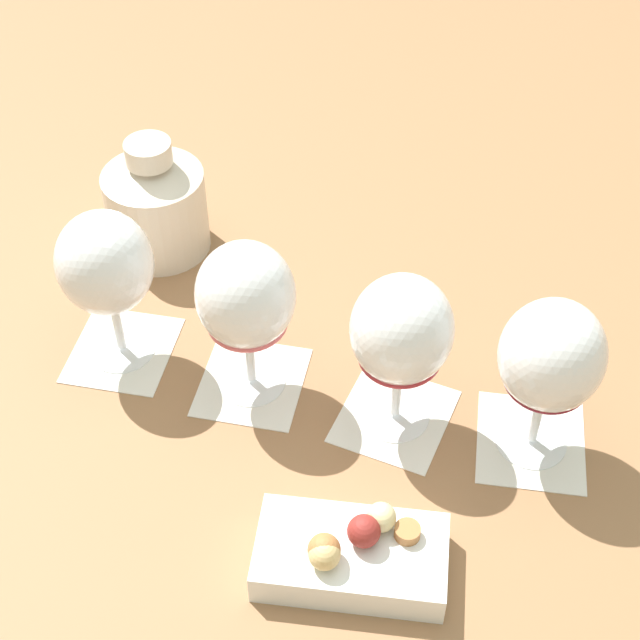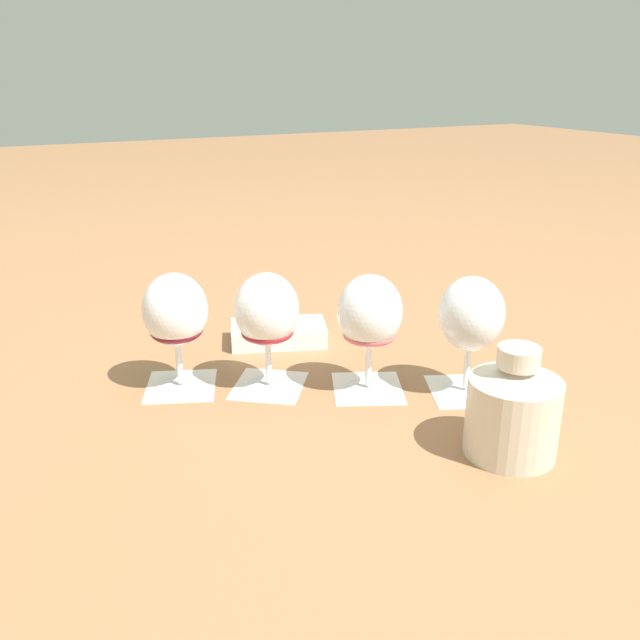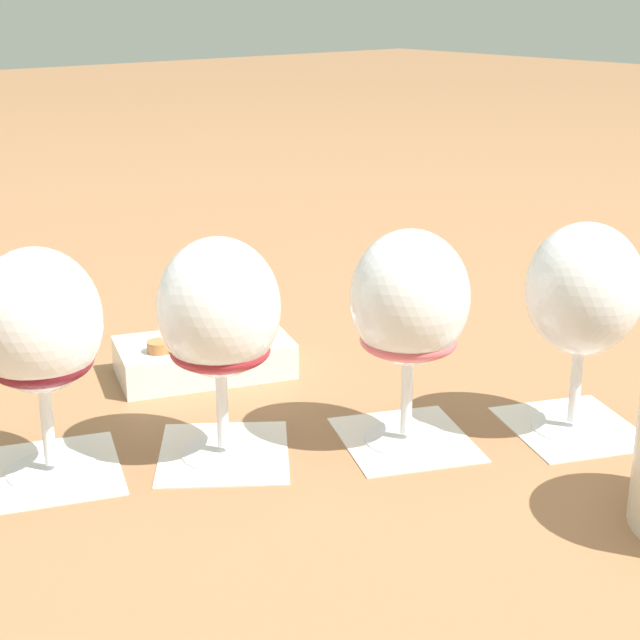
{
  "view_description": "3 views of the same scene",
  "coord_description": "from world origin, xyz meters",
  "px_view_note": "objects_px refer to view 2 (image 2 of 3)",
  "views": [
    {
      "loc": [
        -0.15,
        -0.65,
        0.78
      ],
      "look_at": [
        0.0,
        0.0,
        0.11
      ],
      "focal_mm": 55.0,
      "sensor_mm": 36.0,
      "label": 1
    },
    {
      "loc": [
        0.43,
        0.86,
        0.47
      ],
      "look_at": [
        0.0,
        0.0,
        0.11
      ],
      "focal_mm": 38.0,
      "sensor_mm": 36.0,
      "label": 2
    },
    {
      "loc": [
        0.48,
        0.58,
        0.37
      ],
      "look_at": [
        0.0,
        0.0,
        0.11
      ],
      "focal_mm": 55.0,
      "sensor_mm": 36.0,
      "label": 3
    }
  ],
  "objects_px": {
    "wine_glass_1": "(370,316)",
    "wine_glass_0": "(471,319)",
    "snack_dish": "(278,331)",
    "ceramic_vase": "(513,408)",
    "wine_glass_3": "(175,315)",
    "wine_glass_2": "(267,314)"
  },
  "relations": [
    {
      "from": "wine_glass_1",
      "to": "ceramic_vase",
      "type": "height_order",
      "value": "wine_glass_1"
    },
    {
      "from": "wine_glass_0",
      "to": "ceramic_vase",
      "type": "relative_size",
      "value": 1.23
    },
    {
      "from": "wine_glass_3",
      "to": "snack_dish",
      "type": "xyz_separation_m",
      "value": [
        -0.21,
        -0.1,
        -0.1
      ]
    },
    {
      "from": "wine_glass_2",
      "to": "ceramic_vase",
      "type": "xyz_separation_m",
      "value": [
        -0.2,
        0.32,
        -0.06
      ]
    },
    {
      "from": "wine_glass_0",
      "to": "ceramic_vase",
      "type": "xyz_separation_m",
      "value": [
        0.06,
        0.17,
        -0.06
      ]
    },
    {
      "from": "snack_dish",
      "to": "ceramic_vase",
      "type": "bearing_deg",
      "value": 103.55
    },
    {
      "from": "wine_glass_0",
      "to": "wine_glass_2",
      "type": "bearing_deg",
      "value": -30.47
    },
    {
      "from": "wine_glass_1",
      "to": "ceramic_vase",
      "type": "bearing_deg",
      "value": 105.58
    },
    {
      "from": "snack_dish",
      "to": "wine_glass_3",
      "type": "bearing_deg",
      "value": 24.78
    },
    {
      "from": "wine_glass_0",
      "to": "snack_dish",
      "type": "relative_size",
      "value": 0.96
    },
    {
      "from": "wine_glass_1",
      "to": "wine_glass_2",
      "type": "xyz_separation_m",
      "value": [
        0.13,
        -0.08,
        -0.0
      ]
    },
    {
      "from": "wine_glass_1",
      "to": "wine_glass_0",
      "type": "bearing_deg",
      "value": 149.31
    },
    {
      "from": "wine_glass_3",
      "to": "wine_glass_0",
      "type": "bearing_deg",
      "value": 150.76
    },
    {
      "from": "wine_glass_2",
      "to": "wine_glass_3",
      "type": "xyz_separation_m",
      "value": [
        0.12,
        -0.06,
        -0.0
      ]
    },
    {
      "from": "wine_glass_0",
      "to": "wine_glass_1",
      "type": "distance_m",
      "value": 0.15
    },
    {
      "from": "snack_dish",
      "to": "wine_glass_0",
      "type": "bearing_deg",
      "value": 119.45
    },
    {
      "from": "wine_glass_2",
      "to": "wine_glass_3",
      "type": "bearing_deg",
      "value": -26.53
    },
    {
      "from": "wine_glass_2",
      "to": "snack_dish",
      "type": "xyz_separation_m",
      "value": [
        -0.09,
        -0.16,
        -0.1
      ]
    },
    {
      "from": "ceramic_vase",
      "to": "snack_dish",
      "type": "bearing_deg",
      "value": -76.45
    },
    {
      "from": "wine_glass_1",
      "to": "snack_dish",
      "type": "relative_size",
      "value": 0.96
    },
    {
      "from": "wine_glass_0",
      "to": "wine_glass_1",
      "type": "bearing_deg",
      "value": -30.69
    },
    {
      "from": "ceramic_vase",
      "to": "snack_dish",
      "type": "xyz_separation_m",
      "value": [
        0.12,
        -0.48,
        -0.04
      ]
    }
  ]
}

